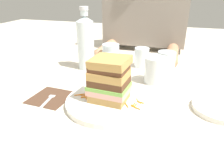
# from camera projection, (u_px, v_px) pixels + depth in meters

# --- Properties ---
(ground_plane) EXTENTS (3.00, 3.00, 0.00)m
(ground_plane) POSITION_uv_depth(u_px,v_px,m) (113.00, 105.00, 0.67)
(ground_plane) COLOR beige
(main_plate) EXTENTS (0.27, 0.27, 0.02)m
(main_plate) POSITION_uv_depth(u_px,v_px,m) (109.00, 102.00, 0.67)
(main_plate) COLOR white
(main_plate) RESTS_ON ground_plane
(sandwich) EXTENTS (0.12, 0.11, 0.14)m
(sandwich) POSITION_uv_depth(u_px,v_px,m) (109.00, 80.00, 0.64)
(sandwich) COLOR tan
(sandwich) RESTS_ON main_plate
(carrot_shred_0) EXTENTS (0.01, 0.03, 0.00)m
(carrot_shred_0) POSITION_uv_depth(u_px,v_px,m) (87.00, 93.00, 0.70)
(carrot_shred_0) COLOR orange
(carrot_shred_0) RESTS_ON main_plate
(carrot_shred_1) EXTENTS (0.02, 0.02, 0.00)m
(carrot_shred_1) POSITION_uv_depth(u_px,v_px,m) (85.00, 97.00, 0.68)
(carrot_shred_1) COLOR orange
(carrot_shred_1) RESTS_ON main_plate
(carrot_shred_2) EXTENTS (0.01, 0.03, 0.00)m
(carrot_shred_2) POSITION_uv_depth(u_px,v_px,m) (89.00, 97.00, 0.68)
(carrot_shred_2) COLOR orange
(carrot_shred_2) RESTS_ON main_plate
(carrot_shred_3) EXTENTS (0.02, 0.02, 0.00)m
(carrot_shred_3) POSITION_uv_depth(u_px,v_px,m) (89.00, 96.00, 0.68)
(carrot_shred_3) COLOR orange
(carrot_shred_3) RESTS_ON main_plate
(carrot_shred_4) EXTENTS (0.03, 0.02, 0.00)m
(carrot_shred_4) POSITION_uv_depth(u_px,v_px,m) (79.00, 95.00, 0.69)
(carrot_shred_4) COLOR orange
(carrot_shred_4) RESTS_ON main_plate
(carrot_shred_5) EXTENTS (0.03, 0.02, 0.00)m
(carrot_shred_5) POSITION_uv_depth(u_px,v_px,m) (91.00, 93.00, 0.70)
(carrot_shred_5) COLOR orange
(carrot_shred_5) RESTS_ON main_plate
(carrot_shred_6) EXTENTS (0.02, 0.01, 0.00)m
(carrot_shred_6) POSITION_uv_depth(u_px,v_px,m) (88.00, 92.00, 0.71)
(carrot_shred_6) COLOR orange
(carrot_shred_6) RESTS_ON main_plate
(carrot_shred_7) EXTENTS (0.03, 0.01, 0.00)m
(carrot_shred_7) POSITION_uv_depth(u_px,v_px,m) (87.00, 98.00, 0.67)
(carrot_shred_7) COLOR orange
(carrot_shred_7) RESTS_ON main_plate
(carrot_shred_8) EXTENTS (0.02, 0.02, 0.00)m
(carrot_shred_8) POSITION_uv_depth(u_px,v_px,m) (86.00, 92.00, 0.71)
(carrot_shred_8) COLOR orange
(carrot_shred_8) RESTS_ON main_plate
(carrot_shred_9) EXTENTS (0.03, 0.00, 0.00)m
(carrot_shred_9) POSITION_uv_depth(u_px,v_px,m) (84.00, 96.00, 0.68)
(carrot_shred_9) COLOR orange
(carrot_shred_9) RESTS_ON main_plate
(carrot_shred_10) EXTENTS (0.02, 0.01, 0.00)m
(carrot_shred_10) POSITION_uv_depth(u_px,v_px,m) (140.00, 102.00, 0.65)
(carrot_shred_10) COLOR orange
(carrot_shred_10) RESTS_ON main_plate
(carrot_shred_11) EXTENTS (0.01, 0.02, 0.00)m
(carrot_shred_11) POSITION_uv_depth(u_px,v_px,m) (135.00, 105.00, 0.63)
(carrot_shred_11) COLOR orange
(carrot_shred_11) RESTS_ON main_plate
(carrot_shred_12) EXTENTS (0.01, 0.02, 0.00)m
(carrot_shred_12) POSITION_uv_depth(u_px,v_px,m) (134.00, 104.00, 0.63)
(carrot_shred_12) COLOR orange
(carrot_shred_12) RESTS_ON main_plate
(carrot_shred_13) EXTENTS (0.03, 0.02, 0.00)m
(carrot_shred_13) POSITION_uv_depth(u_px,v_px,m) (135.00, 107.00, 0.62)
(carrot_shred_13) COLOR orange
(carrot_shred_13) RESTS_ON main_plate
(carrot_shred_14) EXTENTS (0.02, 0.03, 0.00)m
(carrot_shred_14) POSITION_uv_depth(u_px,v_px,m) (138.00, 101.00, 0.65)
(carrot_shred_14) COLOR orange
(carrot_shred_14) RESTS_ON main_plate
(carrot_shred_15) EXTENTS (0.02, 0.02, 0.00)m
(carrot_shred_15) POSITION_uv_depth(u_px,v_px,m) (134.00, 106.00, 0.63)
(carrot_shred_15) COLOR orange
(carrot_shred_15) RESTS_ON main_plate
(carrot_shred_16) EXTENTS (0.02, 0.03, 0.00)m
(carrot_shred_16) POSITION_uv_depth(u_px,v_px,m) (126.00, 105.00, 0.63)
(carrot_shred_16) COLOR orange
(carrot_shred_16) RESTS_ON main_plate
(napkin_dark) EXTENTS (0.13, 0.14, 0.00)m
(napkin_dark) POSITION_uv_depth(u_px,v_px,m) (51.00, 97.00, 0.71)
(napkin_dark) COLOR #4C3323
(napkin_dark) RESTS_ON ground_plane
(fork) EXTENTS (0.03, 0.17, 0.00)m
(fork) POSITION_uv_depth(u_px,v_px,m) (48.00, 100.00, 0.69)
(fork) COLOR silver
(fork) RESTS_ON napkin_dark
(knife) EXTENTS (0.04, 0.20, 0.00)m
(knife) POSITION_uv_depth(u_px,v_px,m) (161.00, 110.00, 0.64)
(knife) COLOR silver
(knife) RESTS_ON ground_plane
(juice_glass) EXTENTS (0.08, 0.08, 0.10)m
(juice_glass) POSITION_uv_depth(u_px,v_px,m) (155.00, 71.00, 0.81)
(juice_glass) COLOR white
(juice_glass) RESTS_ON ground_plane
(water_bottle) EXTENTS (0.07, 0.07, 0.26)m
(water_bottle) POSITION_uv_depth(u_px,v_px,m) (86.00, 42.00, 0.92)
(water_bottle) COLOR silver
(water_bottle) RESTS_ON ground_plane
(empty_tumbler_0) EXTENTS (0.06, 0.06, 0.08)m
(empty_tumbler_0) POSITION_uv_depth(u_px,v_px,m) (111.00, 63.00, 0.92)
(empty_tumbler_0) COLOR silver
(empty_tumbler_0) RESTS_ON ground_plane
(empty_tumbler_1) EXTENTS (0.07, 0.07, 0.09)m
(empty_tumbler_1) POSITION_uv_depth(u_px,v_px,m) (142.00, 57.00, 0.97)
(empty_tumbler_1) COLOR silver
(empty_tumbler_1) RESTS_ON ground_plane
(empty_tumbler_2) EXTENTS (0.08, 0.08, 0.10)m
(empty_tumbler_2) POSITION_uv_depth(u_px,v_px,m) (111.00, 54.00, 1.00)
(empty_tumbler_2) COLOR silver
(empty_tumbler_2) RESTS_ON ground_plane
(empty_tumbler_3) EXTENTS (0.08, 0.08, 0.08)m
(empty_tumbler_3) POSITION_uv_depth(u_px,v_px,m) (166.00, 61.00, 0.93)
(empty_tumbler_3) COLOR silver
(empty_tumbler_3) RESTS_ON ground_plane
(side_plate) EXTENTS (0.17, 0.17, 0.02)m
(side_plate) POSITION_uv_depth(u_px,v_px,m) (222.00, 108.00, 0.64)
(side_plate) COLOR white
(side_plate) RESTS_ON ground_plane
(diner_across) EXTENTS (0.46, 0.43, 0.58)m
(diner_across) POSITION_uv_depth(u_px,v_px,m) (146.00, 0.00, 1.14)
(diner_across) COLOR tan
(diner_across) RESTS_ON ground_plane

